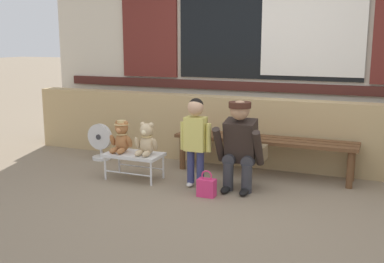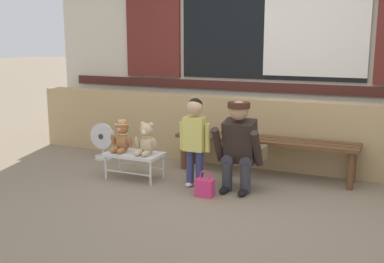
{
  "view_description": "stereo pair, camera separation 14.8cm",
  "coord_description": "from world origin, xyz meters",
  "px_view_note": "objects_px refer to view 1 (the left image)",
  "views": [
    {
      "loc": [
        1.43,
        -4.06,
        1.55
      ],
      "look_at": [
        -0.51,
        0.58,
        0.55
      ],
      "focal_mm": 43.15,
      "sensor_mm": 36.0,
      "label": 1
    },
    {
      "loc": [
        1.56,
        -4.0,
        1.55
      ],
      "look_at": [
        -0.51,
        0.58,
        0.55
      ],
      "focal_mm": 43.15,
      "sensor_mm": 36.0,
      "label": 2
    }
  ],
  "objects_px": {
    "small_display_bench": "(134,156)",
    "adult_crouching": "(241,145)",
    "floor_fan": "(100,142)",
    "child_standing": "(196,133)",
    "teddy_bear_plain": "(146,140)",
    "teddy_bear_with_hat": "(121,137)",
    "handbag_on_ground": "(207,187)",
    "wooden_bench_long": "(264,144)"
  },
  "relations": [
    {
      "from": "teddy_bear_with_hat",
      "to": "adult_crouching",
      "type": "distance_m",
      "value": 1.38
    },
    {
      "from": "child_standing",
      "to": "handbag_on_ground",
      "type": "xyz_separation_m",
      "value": [
        0.22,
        -0.25,
        -0.5
      ]
    },
    {
      "from": "teddy_bear_with_hat",
      "to": "floor_fan",
      "type": "bearing_deg",
      "value": 139.52
    },
    {
      "from": "wooden_bench_long",
      "to": "floor_fan",
      "type": "height_order",
      "value": "floor_fan"
    },
    {
      "from": "teddy_bear_plain",
      "to": "child_standing",
      "type": "distance_m",
      "value": 0.6
    },
    {
      "from": "wooden_bench_long",
      "to": "child_standing",
      "type": "relative_size",
      "value": 2.19
    },
    {
      "from": "wooden_bench_long",
      "to": "teddy_bear_plain",
      "type": "height_order",
      "value": "teddy_bear_plain"
    },
    {
      "from": "child_standing",
      "to": "small_display_bench",
      "type": "bearing_deg",
      "value": -179.4
    },
    {
      "from": "teddy_bear_plain",
      "to": "floor_fan",
      "type": "height_order",
      "value": "teddy_bear_plain"
    },
    {
      "from": "teddy_bear_plain",
      "to": "floor_fan",
      "type": "bearing_deg",
      "value": 149.82
    },
    {
      "from": "teddy_bear_plain",
      "to": "wooden_bench_long",
      "type": "bearing_deg",
      "value": 32.38
    },
    {
      "from": "child_standing",
      "to": "floor_fan",
      "type": "height_order",
      "value": "child_standing"
    },
    {
      "from": "floor_fan",
      "to": "teddy_bear_plain",
      "type": "bearing_deg",
      "value": -30.18
    },
    {
      "from": "small_display_bench",
      "to": "child_standing",
      "type": "height_order",
      "value": "child_standing"
    },
    {
      "from": "adult_crouching",
      "to": "floor_fan",
      "type": "bearing_deg",
      "value": 167.07
    },
    {
      "from": "small_display_bench",
      "to": "adult_crouching",
      "type": "relative_size",
      "value": 0.67
    },
    {
      "from": "child_standing",
      "to": "floor_fan",
      "type": "bearing_deg",
      "value": 160.04
    },
    {
      "from": "floor_fan",
      "to": "child_standing",
      "type": "bearing_deg",
      "value": -19.96
    },
    {
      "from": "handbag_on_ground",
      "to": "floor_fan",
      "type": "relative_size",
      "value": 0.57
    },
    {
      "from": "teddy_bear_plain",
      "to": "adult_crouching",
      "type": "height_order",
      "value": "adult_crouching"
    },
    {
      "from": "teddy_bear_plain",
      "to": "child_standing",
      "type": "height_order",
      "value": "child_standing"
    },
    {
      "from": "teddy_bear_plain",
      "to": "small_display_bench",
      "type": "bearing_deg",
      "value": -179.49
    },
    {
      "from": "child_standing",
      "to": "adult_crouching",
      "type": "relative_size",
      "value": 1.01
    },
    {
      "from": "teddy_bear_with_hat",
      "to": "floor_fan",
      "type": "xyz_separation_m",
      "value": [
        -0.68,
        0.58,
        -0.23
      ]
    },
    {
      "from": "small_display_bench",
      "to": "adult_crouching",
      "type": "bearing_deg",
      "value": 5.25
    },
    {
      "from": "small_display_bench",
      "to": "handbag_on_ground",
      "type": "xyz_separation_m",
      "value": [
        0.97,
        -0.24,
        -0.17
      ]
    },
    {
      "from": "child_standing",
      "to": "adult_crouching",
      "type": "height_order",
      "value": "child_standing"
    },
    {
      "from": "teddy_bear_plain",
      "to": "floor_fan",
      "type": "xyz_separation_m",
      "value": [
        -1.0,
        0.58,
        -0.23
      ]
    },
    {
      "from": "teddy_bear_with_hat",
      "to": "handbag_on_ground",
      "type": "xyz_separation_m",
      "value": [
        1.13,
        -0.24,
        -0.38
      ]
    },
    {
      "from": "child_standing",
      "to": "handbag_on_ground",
      "type": "distance_m",
      "value": 0.6
    },
    {
      "from": "adult_crouching",
      "to": "wooden_bench_long",
      "type": "bearing_deg",
      "value": 81.68
    },
    {
      "from": "teddy_bear_with_hat",
      "to": "teddy_bear_plain",
      "type": "xyz_separation_m",
      "value": [
        0.32,
        -0.0,
        -0.01
      ]
    },
    {
      "from": "adult_crouching",
      "to": "handbag_on_ground",
      "type": "xyz_separation_m",
      "value": [
        -0.25,
        -0.35,
        -0.38
      ]
    },
    {
      "from": "wooden_bench_long",
      "to": "small_display_bench",
      "type": "xyz_separation_m",
      "value": [
        -1.31,
        -0.73,
        -0.11
      ]
    },
    {
      "from": "wooden_bench_long",
      "to": "small_display_bench",
      "type": "distance_m",
      "value": 1.5
    },
    {
      "from": "wooden_bench_long",
      "to": "adult_crouching",
      "type": "relative_size",
      "value": 2.21
    },
    {
      "from": "adult_crouching",
      "to": "floor_fan",
      "type": "height_order",
      "value": "adult_crouching"
    },
    {
      "from": "teddy_bear_with_hat",
      "to": "teddy_bear_plain",
      "type": "distance_m",
      "value": 0.32
    },
    {
      "from": "child_standing",
      "to": "handbag_on_ground",
      "type": "height_order",
      "value": "child_standing"
    },
    {
      "from": "teddy_bear_with_hat",
      "to": "child_standing",
      "type": "xyz_separation_m",
      "value": [
        0.91,
        0.01,
        0.12
      ]
    },
    {
      "from": "small_display_bench",
      "to": "teddy_bear_plain",
      "type": "relative_size",
      "value": 1.76
    },
    {
      "from": "wooden_bench_long",
      "to": "handbag_on_ground",
      "type": "height_order",
      "value": "wooden_bench_long"
    }
  ]
}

